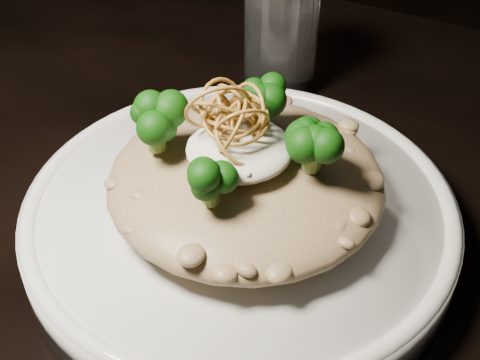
# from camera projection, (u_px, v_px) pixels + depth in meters

# --- Properties ---
(table) EXTENTS (1.10, 0.80, 0.75)m
(table) POSITION_uv_depth(u_px,v_px,m) (286.00, 302.00, 0.57)
(table) COLOR black
(table) RESTS_ON ground
(plate) EXTENTS (0.32, 0.32, 0.03)m
(plate) POSITION_uv_depth(u_px,v_px,m) (240.00, 219.00, 0.50)
(plate) COLOR white
(plate) RESTS_ON table
(risotto) EXTENTS (0.20, 0.20, 0.04)m
(risotto) POSITION_uv_depth(u_px,v_px,m) (246.00, 180.00, 0.48)
(risotto) COLOR brown
(risotto) RESTS_ON plate
(broccoli) EXTENTS (0.13, 0.13, 0.05)m
(broccoli) POSITION_uv_depth(u_px,v_px,m) (236.00, 132.00, 0.44)
(broccoli) COLOR black
(broccoli) RESTS_ON risotto
(cheese) EXTENTS (0.07, 0.07, 0.02)m
(cheese) POSITION_uv_depth(u_px,v_px,m) (239.00, 149.00, 0.45)
(cheese) COLOR silver
(cheese) RESTS_ON risotto
(shallots) EXTENTS (0.06, 0.06, 0.04)m
(shallots) POSITION_uv_depth(u_px,v_px,m) (231.00, 109.00, 0.44)
(shallots) COLOR brown
(shallots) RESTS_ON cheese
(drinking_glass) EXTENTS (0.07, 0.07, 0.12)m
(drinking_glass) POSITION_uv_depth(u_px,v_px,m) (281.00, 32.00, 0.63)
(drinking_glass) COLOR white
(drinking_glass) RESTS_ON table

